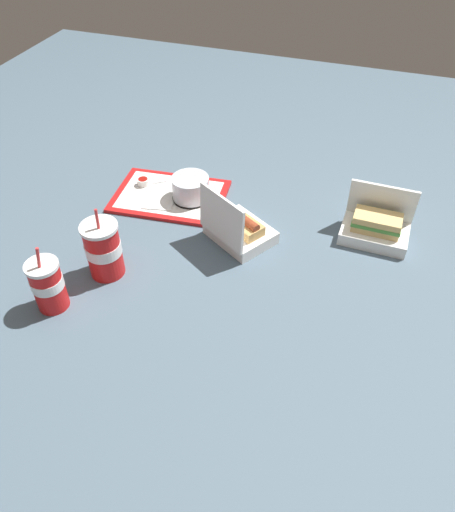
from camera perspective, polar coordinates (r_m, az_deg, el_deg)
The scene contains 10 objects.
ground_plane at distance 1.45m, azimuth 1.06°, elevation -1.13°, with size 3.20×3.20×0.00m, color #4C6070.
food_tray at distance 1.71m, azimuth -6.59°, elevation 6.83°, with size 0.39×0.30×0.01m.
cake_container at distance 1.66m, azimuth -4.23°, elevation 7.67°, with size 0.13×0.13×0.08m.
ketchup_cup at distance 1.76m, azimuth -9.62°, elevation 8.38°, with size 0.04×0.04×0.02m.
napkin_stack at distance 1.68m, azimuth -7.82°, elevation 6.30°, with size 0.10×0.10×0.00m, color white.
plastic_fork at distance 1.77m, azimuth -8.80°, elevation 8.24°, with size 0.11×0.01×0.01m, color white.
clamshell_hotdog_center at distance 1.51m, azimuth 1.24°, elevation 3.16°, with size 0.24×0.23×0.19m.
clamshell_sandwich_corner at distance 1.58m, azimuth 16.58°, elevation 3.20°, with size 0.20×0.14×0.17m.
soda_cup_left at distance 1.37m, azimuth -19.86°, elevation -3.10°, with size 0.09×0.09×0.21m.
soda_cup_front at distance 1.41m, azimuth -14.00°, elevation 0.76°, with size 0.10×0.10×0.23m.
Camera 1 is at (0.31, -1.00, 1.00)m, focal length 35.00 mm.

